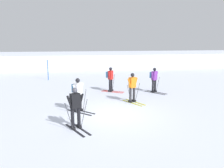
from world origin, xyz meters
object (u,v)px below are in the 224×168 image
Objects in this scene: skier_purple at (154,79)px; trail_marker_pole at (48,70)px; skier_black at (75,107)px; skier_red at (110,78)px; skier_orange at (132,87)px; skier_white at (78,93)px.

skier_purple is 0.95× the size of trail_marker_pole.
trail_marker_pole reaches higher than skier_purple.
skier_black is 7.77m from skier_purple.
skier_red is 1.00× the size of skier_purple.
skier_purple is at bearing -13.85° from skier_red.
skier_orange is 3.34m from skier_white.
skier_red is at bearing 69.35° from skier_black.
skier_black is (-2.40, -6.38, -0.04)m from skier_red.
skier_orange is 3.03m from skier_purple.
skier_red is at bearing 105.78° from skier_orange.
trail_marker_pole is (-4.82, 5.40, -0.05)m from skier_red.
skier_orange is 1.00× the size of skier_black.
skier_orange is at bearing -55.84° from trail_marker_pole.
trail_marker_pole is at bearing 104.87° from skier_white.
skier_orange and skier_black have the same top height.
trail_marker_pole reaches higher than skier_white.
skier_red is 1.00× the size of skier_white.
skier_black and skier_white have the same top height.
trail_marker_pole is at bearing 124.16° from skier_orange.
skier_red and skier_orange have the same top height.
skier_red and skier_purple have the same top height.
trail_marker_pole reaches higher than skier_red.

